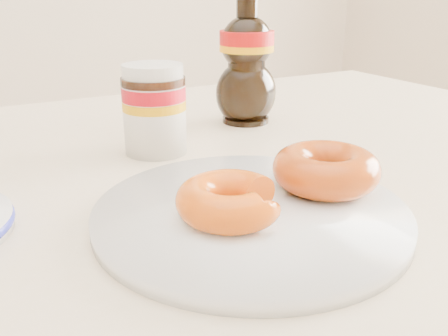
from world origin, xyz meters
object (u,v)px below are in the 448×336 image
syrup_bottle (246,61)px  nutella_jar (154,106)px  dining_table (159,244)px  plate (251,213)px  donut_whole (326,169)px  donut_bitten (230,200)px

syrup_bottle → nutella_jar: bearing=-158.0°
dining_table → plate: plate is taller
dining_table → donut_whole: donut_whole is taller
donut_whole → nutella_jar: nutella_jar is taller
plate → donut_bitten: (-0.03, -0.01, 0.02)m
donut_bitten → syrup_bottle: bearing=53.4°
nutella_jar → syrup_bottle: bearing=22.0°
syrup_bottle → plate: bearing=-120.4°
donut_bitten → donut_whole: (0.12, 0.01, 0.00)m
nutella_jar → syrup_bottle: syrup_bottle is taller
dining_table → nutella_jar: bearing=67.9°
plate → donut_whole: (0.09, 0.00, 0.03)m
donut_whole → plate: bearing=-177.0°
dining_table → syrup_bottle: 0.32m
donut_bitten → donut_whole: bearing=3.9°
donut_bitten → nutella_jar: size_ratio=0.83×
dining_table → syrup_bottle: size_ratio=7.48×
donut_bitten → syrup_bottle: (0.20, 0.31, 0.06)m
dining_table → donut_whole: bearing=-47.6°
plate → nutella_jar: 0.23m
plate → donut_bitten: donut_bitten is taller
donut_bitten → syrup_bottle: 0.38m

